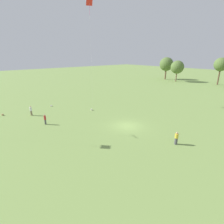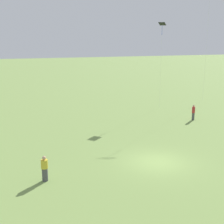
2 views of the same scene
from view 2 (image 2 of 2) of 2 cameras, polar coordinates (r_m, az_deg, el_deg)
name	(u,v)px [view 2 (image 2 of 2)]	position (r m, az deg, el deg)	size (l,w,h in m)	color
ground_plane	(157,162)	(22.96, 8.31, -9.05)	(240.00, 240.00, 0.00)	#7A994C
person_1	(45,169)	(20.09, -12.22, -10.12)	(0.44, 0.44, 1.64)	#4C4C51
person_3	(193,112)	(34.86, 14.66, -0.05)	(0.38, 0.38, 1.68)	#4C4C51
kite_4	(162,28)	(39.43, 9.15, 14.94)	(1.10, 1.10, 10.51)	black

